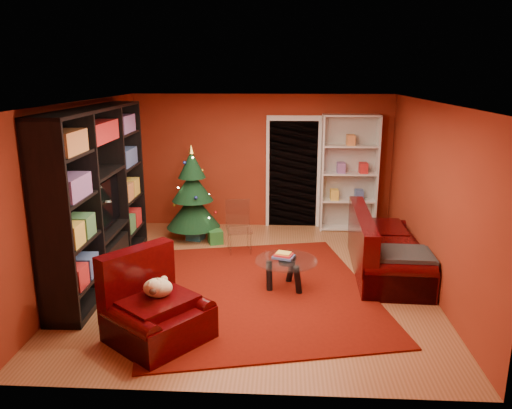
# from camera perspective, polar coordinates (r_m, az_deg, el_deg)

# --- Properties ---
(floor) EXTENTS (5.00, 5.50, 0.05)m
(floor) POSITION_cam_1_polar(r_m,az_deg,el_deg) (7.55, -0.17, -8.70)
(floor) COLOR brown
(floor) RESTS_ON ground
(ceiling) EXTENTS (5.00, 5.50, 0.05)m
(ceiling) POSITION_cam_1_polar(r_m,az_deg,el_deg) (6.93, -0.19, 11.83)
(ceiling) COLOR silver
(ceiling) RESTS_ON wall_back
(wall_back) EXTENTS (5.00, 0.05, 2.60)m
(wall_back) POSITION_cam_1_polar(r_m,az_deg,el_deg) (9.84, 0.77, 4.95)
(wall_back) COLOR maroon
(wall_back) RESTS_ON ground
(wall_left) EXTENTS (0.05, 5.50, 2.60)m
(wall_left) POSITION_cam_1_polar(r_m,az_deg,el_deg) (7.69, -19.31, 1.31)
(wall_left) COLOR maroon
(wall_left) RESTS_ON ground
(wall_right) EXTENTS (0.05, 5.50, 2.60)m
(wall_right) POSITION_cam_1_polar(r_m,az_deg,el_deg) (7.42, 19.68, 0.80)
(wall_right) COLOR maroon
(wall_right) RESTS_ON ground
(doorway) EXTENTS (1.06, 0.60, 2.16)m
(doorway) POSITION_cam_1_polar(r_m,az_deg,el_deg) (9.83, 4.26, 3.43)
(doorway) COLOR black
(doorway) RESTS_ON floor
(rug) EXTENTS (3.85, 4.25, 0.02)m
(rug) POSITION_cam_1_polar(r_m,az_deg,el_deg) (7.15, -0.01, -9.79)
(rug) COLOR #631007
(rug) RESTS_ON floor
(media_unit) EXTENTS (0.58, 3.30, 2.52)m
(media_unit) POSITION_cam_1_polar(r_m,az_deg,el_deg) (7.61, -17.56, 1.00)
(media_unit) COLOR black
(media_unit) RESTS_ON floor
(christmas_tree) EXTENTS (1.17, 1.17, 1.76)m
(christmas_tree) POSITION_cam_1_polar(r_m,az_deg,el_deg) (9.19, -7.26, 1.27)
(christmas_tree) COLOR black
(christmas_tree) RESTS_ON floor
(gift_box_teal) EXTENTS (0.34, 0.34, 0.28)m
(gift_box_teal) POSITION_cam_1_polar(r_m,az_deg,el_deg) (9.29, -6.93, -3.13)
(gift_box_teal) COLOR #1B5B76
(gift_box_teal) RESTS_ON floor
(gift_box_green) EXTENTS (0.31, 0.31, 0.24)m
(gift_box_green) POSITION_cam_1_polar(r_m,az_deg,el_deg) (9.04, -4.66, -3.71)
(gift_box_green) COLOR #206B29
(gift_box_green) RESTS_ON floor
(white_bookshelf) EXTENTS (1.07, 0.39, 2.29)m
(white_bookshelf) POSITION_cam_1_polar(r_m,az_deg,el_deg) (9.74, 10.59, 3.50)
(white_bookshelf) COLOR white
(white_bookshelf) RESTS_ON floor
(armchair) EXTENTS (1.49, 1.49, 0.83)m
(armchair) POSITION_cam_1_polar(r_m,az_deg,el_deg) (5.89, -11.15, -11.40)
(armchair) COLOR black
(armchair) RESTS_ON rug
(dog) EXTENTS (0.49, 0.50, 0.27)m
(dog) POSITION_cam_1_polar(r_m,az_deg,el_deg) (5.86, -11.15, -9.32)
(dog) COLOR beige
(dog) RESTS_ON armchair
(sofa) EXTENTS (1.08, 2.25, 0.95)m
(sofa) POSITION_cam_1_polar(r_m,az_deg,el_deg) (7.88, 14.86, -4.28)
(sofa) COLOR black
(sofa) RESTS_ON rug
(coffee_table) EXTENTS (1.11, 1.11, 0.55)m
(coffee_table) POSITION_cam_1_polar(r_m,az_deg,el_deg) (7.13, 3.45, -7.94)
(coffee_table) COLOR gray
(coffee_table) RESTS_ON rug
(acrylic_chair) EXTENTS (0.50, 0.53, 0.81)m
(acrylic_chair) POSITION_cam_1_polar(r_m,az_deg,el_deg) (8.46, -1.93, -2.95)
(acrylic_chair) COLOR #66605B
(acrylic_chair) RESTS_ON rug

